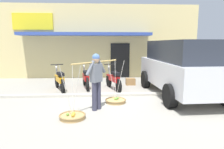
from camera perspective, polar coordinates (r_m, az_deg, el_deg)
The scene contains 11 objects.
ground_plane at distance 6.98m, azimuth -1.73°, elevation -7.69°, with size 90.00×90.00×0.00m, color #9E998C.
sidewalk_curb at distance 7.64m, azimuth -1.89°, elevation -5.84°, with size 20.00×0.24×0.10m, color #BAB4A5.
fruit_vendor at distance 5.93m, azimuth -4.53°, elevation -0.96°, with size 1.30×1.43×1.70m.
fruit_basket_left_side at distance 5.53m, azimuth -11.26°, elevation -11.56°, with size 0.71×0.71×1.45m.
fruit_basket_right_side at distance 6.83m, azimuth 1.03°, elevation -7.43°, with size 0.71×0.71×1.45m.
motorcycle_nearest_shop at distance 8.76m, azimuth -14.75°, elevation -1.54°, with size 0.81×1.71×1.09m.
motorcycle_second_in_row at distance 9.00m, azimuth -7.53°, elevation -1.05°, with size 0.56×1.80×1.09m.
motorcycle_third_in_row at distance 8.59m, azimuth 0.45°, elevation -1.45°, with size 0.67×1.77×1.09m.
parked_truck at distance 8.02m, azimuth 19.08°, elevation 2.23°, with size 2.29×4.87×2.10m.
storefront_building at distance 14.14m, azimuth -6.67°, elevation 9.24°, with size 13.00×6.00×4.20m.
wooden_crate at distance 9.73m, azimuth 5.29°, elevation -2.02°, with size 0.44×0.36×0.32m, color olive.
Camera 1 is at (-0.19, -6.69, 1.98)m, focal length 32.00 mm.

